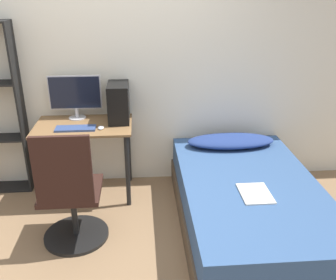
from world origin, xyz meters
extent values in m
plane|color=#846647|center=(0.00, 0.00, 0.00)|extent=(14.00, 14.00, 0.00)
cube|color=silver|center=(0.00, 1.41, 1.25)|extent=(8.00, 0.05, 2.50)
cube|color=brown|center=(-0.25, 1.09, 0.75)|extent=(0.93, 0.60, 0.02)
cylinder|color=black|center=(-0.67, 0.84, 0.37)|extent=(0.04, 0.04, 0.74)
cylinder|color=black|center=(0.17, 0.84, 0.37)|extent=(0.04, 0.04, 0.74)
cylinder|color=black|center=(-0.67, 1.34, 0.37)|extent=(0.04, 0.04, 0.74)
cylinder|color=black|center=(0.17, 1.34, 0.37)|extent=(0.04, 0.04, 0.74)
cube|color=black|center=(-0.87, 1.27, 0.86)|extent=(0.02, 0.23, 1.72)
cube|color=black|center=(-1.19, 1.27, 0.01)|extent=(0.62, 0.23, 0.02)
cylinder|color=black|center=(-0.28, 0.37, 0.01)|extent=(0.55, 0.55, 0.03)
cylinder|color=black|center=(-0.28, 0.37, 0.24)|extent=(0.05, 0.05, 0.41)
cube|color=black|center=(-0.28, 0.37, 0.46)|extent=(0.48, 0.48, 0.04)
cube|color=black|center=(-0.28, 0.15, 0.76)|extent=(0.43, 0.04, 0.56)
cube|color=#4C3D2D|center=(1.23, 0.37, 0.11)|extent=(1.18, 2.02, 0.21)
cube|color=#33517F|center=(1.23, 0.37, 0.34)|extent=(1.14, 1.98, 0.26)
ellipsoid|color=navy|center=(1.23, 1.13, 0.53)|extent=(0.90, 0.36, 0.11)
cube|color=silver|center=(1.20, 0.17, 0.48)|extent=(0.24, 0.32, 0.01)
cylinder|color=#B7B7BC|center=(-0.33, 1.29, 0.77)|extent=(0.17, 0.17, 0.01)
cylinder|color=#B7B7BC|center=(-0.33, 1.29, 0.83)|extent=(0.04, 0.04, 0.10)
cube|color=#B7B7BC|center=(-0.33, 1.29, 1.03)|extent=(0.52, 0.01, 0.34)
cube|color=black|center=(-0.33, 1.28, 1.03)|extent=(0.49, 0.01, 0.32)
cube|color=#33477A|center=(-0.31, 0.97, 0.78)|extent=(0.37, 0.14, 0.02)
cube|color=black|center=(0.10, 1.19, 0.95)|extent=(0.20, 0.36, 0.37)
ellipsoid|color=silver|center=(-0.07, 0.97, 0.78)|extent=(0.06, 0.09, 0.02)
camera|label=1|loc=(0.31, -2.35, 2.05)|focal=40.00mm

